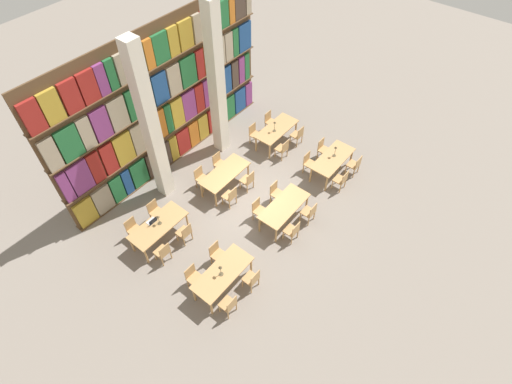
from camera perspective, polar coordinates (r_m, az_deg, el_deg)
The scene contains 39 objects.
ground_plane at distance 14.43m, azimuth -0.41°, elevation -1.56°, with size 40.00×40.00×0.00m, color gray.
bookshelf_bank at distance 14.73m, azimuth -12.62°, elevation 12.32°, with size 9.31×0.35×5.50m.
pillar_left at distance 13.16m, azimuth -14.84°, elevation 8.92°, with size 0.45×0.45×6.00m.
pillar_center at distance 14.72m, azimuth -5.67°, elevation 15.16°, with size 0.45×0.45×6.00m.
reading_table_0 at distance 12.04m, azimuth -4.78°, elevation -11.59°, with size 1.96×0.85×0.77m.
chair_0 at distance 11.82m, azimuth -3.87°, elevation -15.76°, with size 0.42×0.40×0.88m.
chair_1 at distance 12.34m, azimuth -8.92°, elevation -11.87°, with size 0.42×0.40×0.88m.
chair_2 at distance 12.16m, azimuth -0.54°, elevation -12.31°, with size 0.42×0.40×0.88m.
chair_3 at distance 12.67m, azimuth -5.58°, elevation -8.73°, with size 0.42×0.40×0.88m.
desk_lamp_0 at distance 11.69m, azimuth -5.09°, elevation -10.91°, with size 0.14×0.14×0.44m.
reading_table_1 at distance 13.46m, azimuth 4.04°, elevation -2.18°, with size 1.96×0.85×0.77m.
chair_4 at distance 13.15m, azimuth 5.25°, elevation -5.54°, with size 0.42×0.40×0.88m.
chair_5 at distance 13.63m, azimuth 0.38°, elevation -2.52°, with size 0.42×0.40×0.88m.
chair_6 at distance 13.68m, azimuth 7.66°, elevation -2.86°, with size 0.42×0.40×0.88m.
chair_7 at distance 14.14m, azimuth 2.90°, elevation -0.05°, with size 0.42×0.40×0.88m.
reading_table_2 at distance 15.23m, azimuth 10.89°, elevation 4.57°, with size 1.96×0.85×0.77m.
chair_8 at distance 14.86m, azimuth 12.09°, elevation 1.73°, with size 0.42×0.40×0.88m.
chair_9 at distance 15.28m, azimuth 7.56°, elevation 4.20°, with size 0.42×0.40×0.88m.
chair_10 at distance 15.52m, azimuth 13.94°, elevation 3.81°, with size 0.42×0.40×0.88m.
chair_11 at distance 15.92m, azimuth 9.54°, elevation 6.14°, with size 0.42×0.40×0.88m.
desk_lamp_1 at distance 15.06m, azimuth 11.28°, elevation 5.95°, with size 0.14×0.14×0.46m.
reading_table_3 at distance 13.32m, azimuth -13.76°, elevation -4.81°, with size 1.96×0.85×0.77m.
chair_12 at distance 12.97m, azimuth -13.14°, elevation -8.35°, with size 0.42×0.40×0.88m.
chair_13 at distance 13.74m, azimuth -17.09°, elevation -5.06°, with size 0.42×0.40×0.88m.
chair_14 at distance 13.26m, azimuth -10.13°, elevation -5.73°, with size 0.42×0.40×0.88m.
chair_15 at distance 14.01m, azimuth -14.18°, elevation -2.67°, with size 0.42×0.40×0.88m.
desk_lamp_2 at distance 13.07m, azimuth -13.78°, elevation -3.70°, with size 0.14×0.14×0.39m.
laptop at distance 13.33m, azimuth -14.63°, elevation -4.06°, with size 0.32×0.22×0.21m.
reading_table_4 at distance 14.47m, azimuth -4.47°, elevation 2.55°, with size 1.96×0.85×0.77m.
chair_16 at distance 14.04m, azimuth -3.69°, elevation -0.57°, with size 0.42×0.40×0.88m.
chair_17 at distance 14.74m, azimuth -7.84°, elevation 2.06°, with size 0.42×0.40×0.88m.
chair_18 at distance 14.52m, azimuth -1.15°, elevation 1.71°, with size 0.42×0.40×0.88m.
chair_19 at distance 15.20m, azimuth -5.29°, elevation 4.17°, with size 0.42×0.40×0.88m.
reading_table_5 at distance 16.24m, azimuth 2.96°, elevation 8.83°, with size 1.96×0.85×0.77m.
chair_20 at distance 15.75m, azimuth 3.85°, elevation 6.23°, with size 0.42×0.40×0.88m.
chair_21 at distance 16.38m, azimuth -0.20°, elevation 8.35°, with size 0.42×0.40×0.88m.
chair_22 at distance 16.40m, azimuth 6.00°, elevation 8.12°, with size 0.42×0.40×0.88m.
chair_23 at distance 17.00m, azimuth 2.02°, elevation 10.12°, with size 0.42×0.40×0.88m.
desk_lamp_3 at distance 15.85m, azimuth 2.68°, elevation 9.59°, with size 0.14×0.14×0.48m.
Camera 1 is at (-7.08, -5.82, 11.15)m, focal length 28.00 mm.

